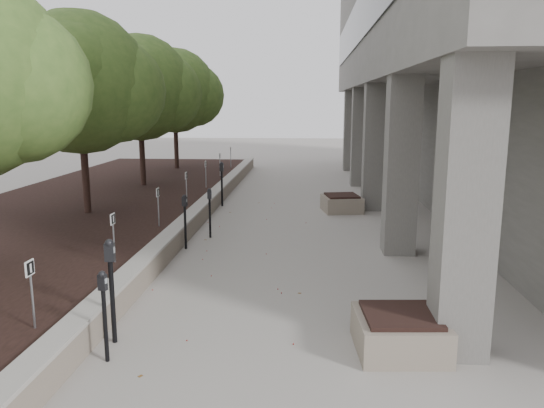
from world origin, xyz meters
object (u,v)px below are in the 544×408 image
(parking_meter_4, at_px, (210,213))
(parking_meter_5, at_px, (222,184))
(planter_back, at_px, (342,203))
(parking_meter_1, at_px, (112,291))
(crabapple_tree_3, at_px, (81,113))
(parking_meter_2, at_px, (105,317))
(planter_front, at_px, (400,332))
(parking_meter_3, at_px, (185,222))
(crabapple_tree_5, at_px, (175,109))
(crabapple_tree_4, at_px, (140,110))

(parking_meter_4, bearing_deg, parking_meter_5, 84.24)
(planter_back, bearing_deg, parking_meter_1, -111.68)
(crabapple_tree_3, relative_size, parking_meter_1, 3.53)
(parking_meter_2, bearing_deg, crabapple_tree_3, 129.03)
(planter_front, bearing_deg, parking_meter_4, 122.33)
(parking_meter_2, height_order, parking_meter_5, parking_meter_5)
(parking_meter_5, bearing_deg, planter_back, -7.08)
(crabapple_tree_3, bearing_deg, parking_meter_3, -32.72)
(crabapple_tree_3, xyz_separation_m, parking_meter_5, (3.25, 3.16, -2.38))
(parking_meter_4, bearing_deg, parking_meter_3, -120.29)
(parking_meter_5, bearing_deg, crabapple_tree_5, 116.81)
(parking_meter_5, bearing_deg, parking_meter_1, -87.95)
(parking_meter_1, xyz_separation_m, parking_meter_5, (-0.12, 10.19, -0.03))
(parking_meter_5, height_order, planter_front, parking_meter_5)
(crabapple_tree_5, bearing_deg, planter_front, -66.40)
(crabapple_tree_5, xyz_separation_m, parking_meter_3, (3.25, -12.09, -2.47))
(parking_meter_1, height_order, parking_meter_5, parking_meter_1)
(planter_front, relative_size, planter_back, 1.03)
(crabapple_tree_5, distance_m, parking_meter_4, 11.85)
(parking_meter_1, relative_size, parking_meter_3, 1.18)
(planter_front, bearing_deg, parking_meter_2, -171.49)
(parking_meter_2, distance_m, parking_meter_3, 5.51)
(crabapple_tree_3, distance_m, planter_back, 8.14)
(crabapple_tree_3, xyz_separation_m, planter_front, (7.43, -7.00, -2.84))
(crabapple_tree_5, relative_size, parking_meter_1, 3.53)
(crabapple_tree_5, relative_size, planter_front, 4.56)
(parking_meter_5, bearing_deg, crabapple_tree_4, 151.86)
(parking_meter_2, height_order, parking_meter_3, parking_meter_3)
(parking_meter_3, bearing_deg, planter_front, -37.42)
(crabapple_tree_4, bearing_deg, parking_meter_5, -29.54)
(parking_meter_1, relative_size, planter_front, 1.29)
(parking_meter_3, distance_m, parking_meter_4, 1.15)
(crabapple_tree_4, relative_size, parking_meter_1, 3.53)
(crabapple_tree_3, distance_m, parking_meter_2, 8.71)
(parking_meter_2, relative_size, planter_back, 1.09)
(crabapple_tree_4, height_order, planter_back, crabapple_tree_4)
(parking_meter_1, bearing_deg, parking_meter_4, 82.87)
(planter_back, bearing_deg, parking_meter_2, -110.05)
(parking_meter_4, bearing_deg, planter_front, -68.66)
(parking_meter_3, bearing_deg, parking_meter_4, 82.91)
(crabapple_tree_5, height_order, parking_meter_4, crabapple_tree_5)
(parking_meter_3, xyz_separation_m, parking_meter_5, (0.00, 5.25, 0.09))
(parking_meter_4, distance_m, planter_front, 7.11)
(planter_front, bearing_deg, crabapple_tree_4, 121.75)
(crabapple_tree_4, bearing_deg, parking_meter_4, -58.83)
(parking_meter_3, height_order, parking_meter_4, parking_meter_3)
(planter_back, bearing_deg, crabapple_tree_4, 161.32)
(planter_back, bearing_deg, parking_meter_4, -134.82)
(crabapple_tree_3, xyz_separation_m, parking_meter_4, (3.63, -1.00, -2.48))
(parking_meter_1, height_order, parking_meter_4, parking_meter_1)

